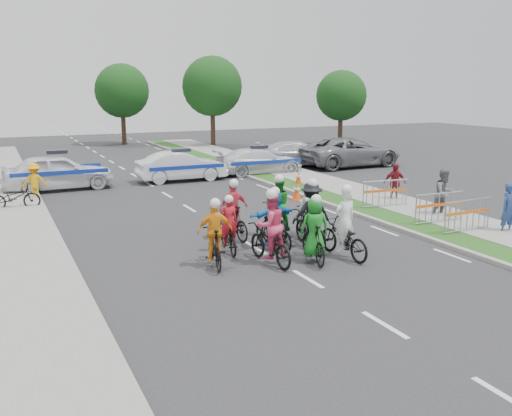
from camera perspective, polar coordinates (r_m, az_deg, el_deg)
name	(u,v)px	position (r m, az deg, el deg)	size (l,w,h in m)	color
ground	(308,279)	(14.04, 5.20, -7.09)	(90.00, 90.00, 0.00)	#28282B
curb_right	(361,215)	(20.75, 10.43, -0.73)	(0.20, 60.00, 0.12)	gray
grass_strip	(377,214)	(21.16, 11.98, -0.56)	(1.20, 60.00, 0.11)	#1C4C18
sidewalk_right	(416,209)	(22.27, 15.68, -0.09)	(2.40, 60.00, 0.13)	gray
sidewalk_left	(10,255)	(17.04, -23.39, -4.37)	(3.00, 60.00, 0.13)	gray
rider_0	(344,234)	(15.70, 8.76, -2.55)	(0.85, 2.05, 2.04)	black
rider_1	(314,236)	(15.18, 5.81, -2.78)	(0.86, 1.83, 1.85)	black
rider_2	(270,236)	(14.94, 1.42, -2.85)	(0.90, 2.05, 2.04)	black
rider_3	(215,240)	(14.77, -4.15, -3.24)	(0.98, 1.80, 1.83)	black
rider_4	(311,221)	(16.57, 5.48, -1.28)	(1.18, 2.05, 2.03)	black
rider_5	(274,223)	(16.29, 1.79, -1.50)	(1.51, 1.80, 1.83)	black
rider_6	(228,233)	(16.07, -2.81, -2.51)	(0.79, 1.69, 1.66)	black
rider_7	(309,216)	(17.58, 5.32, -0.78)	(0.78, 1.73, 1.79)	black
rider_8	(278,213)	(17.73, 2.17, -0.54)	(1.03, 2.01, 1.96)	black
rider_9	(233,216)	(17.37, -2.30, -0.81)	(0.98, 1.83, 1.88)	black
police_car_0	(58,172)	(27.12, -19.18, 3.44)	(1.93, 4.80, 1.63)	silver
police_car_1	(181,166)	(28.29, -7.46, 4.15)	(1.52, 4.36, 1.44)	silver
police_car_2	(259,161)	(30.25, 0.32, 4.70)	(1.91, 4.70, 1.36)	silver
civilian_sedan	(299,154)	(33.49, 4.27, 5.44)	(2.00, 4.91, 1.43)	#B8B9BE
civilian_suv	(350,152)	(33.58, 9.43, 5.55)	(2.79, 6.04, 1.68)	slate
spectator_0	(509,209)	(19.54, 23.97, -0.08)	(0.60, 0.40, 1.65)	navy
spectator_1	(444,193)	(21.25, 18.31, 1.40)	(0.85, 0.66, 1.75)	slate
spectator_2	(395,183)	(23.67, 13.70, 2.49)	(0.91, 0.38, 1.56)	maroon
marshal_hiviz	(35,182)	(25.04, -21.27, 2.48)	(0.98, 0.57, 1.52)	#F5A40C
barrier_0	(467,217)	(19.13, 20.37, -0.86)	(2.00, 0.50, 1.12)	#A5A8AD
barrier_1	(439,209)	(20.02, 17.80, -0.12)	(2.00, 0.50, 1.12)	#A5A8AD
barrier_2	(385,195)	(22.16, 12.78, 1.31)	(2.00, 0.50, 1.12)	#A5A8AD
cone_0	(297,192)	(23.49, 4.07, 1.65)	(0.40, 0.40, 0.70)	#F24C0C
cone_1	(298,179)	(26.79, 4.27, 2.95)	(0.40, 0.40, 0.70)	#F24C0C
parked_bike	(14,197)	(23.37, -23.02, 1.00)	(0.65, 1.85, 0.97)	black
tree_1	(212,86)	(44.31, -4.40, 12.04)	(4.55, 4.55, 6.82)	#382619
tree_2	(341,96)	(44.87, 8.52, 11.04)	(3.85, 3.85, 5.77)	#382619
tree_4	(122,91)	(46.45, -13.27, 11.33)	(4.20, 4.20, 6.30)	#382619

